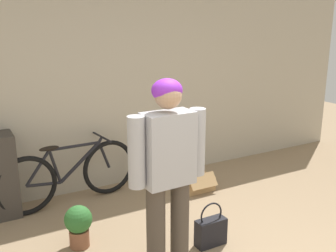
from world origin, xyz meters
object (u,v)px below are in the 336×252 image
(person, at_px, (168,165))
(handbag, at_px, (211,231))
(cardboard_box, at_px, (195,182))
(potted_plant, at_px, (79,224))
(bicycle, at_px, (70,174))

(person, bearing_deg, handbag, 11.51)
(cardboard_box, distance_m, potted_plant, 1.77)
(bicycle, height_order, handbag, bicycle)
(bicycle, xyz_separation_m, potted_plant, (-0.19, -0.93, -0.13))
(person, bearing_deg, potted_plant, 126.00)
(bicycle, bearing_deg, cardboard_box, -19.73)
(bicycle, xyz_separation_m, cardboard_box, (1.47, -0.36, -0.26))
(handbag, xyz_separation_m, cardboard_box, (0.58, 1.15, -0.05))
(person, relative_size, potted_plant, 3.98)
(person, bearing_deg, cardboard_box, 46.84)
(bicycle, bearing_deg, potted_plant, -107.41)
(person, height_order, potted_plant, person)
(handbag, height_order, cardboard_box, handbag)
(person, relative_size, bicycle, 0.99)
(handbag, distance_m, potted_plant, 1.23)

